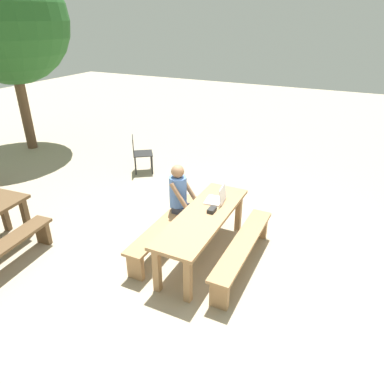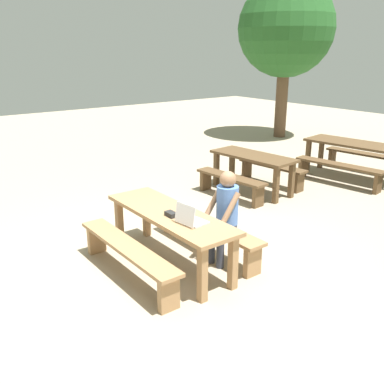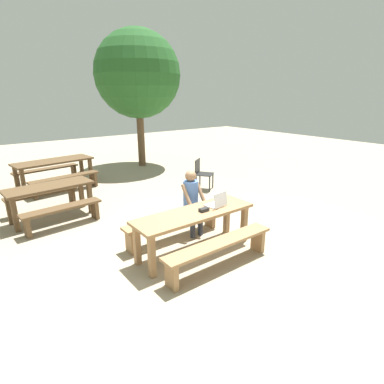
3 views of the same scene
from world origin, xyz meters
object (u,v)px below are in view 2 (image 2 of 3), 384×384
Objects in this scene: person_seated at (225,211)px; picnic_table_rear at (355,148)px; laptop at (190,219)px; small_pouch at (171,214)px; tree_left at (286,29)px; picnic_table_front at (170,220)px; picnic_table_mid at (253,161)px.

picnic_table_rear is (-1.25, 4.79, -0.05)m from person_seated.
laptop reaches higher than small_pouch.
laptop is 0.62m from person_seated.
picnic_table_rear is 5.36m from tree_left.
tree_left reaches higher than picnic_table_front.
small_pouch is at bearing 1.42° from laptop.
tree_left is (-3.45, 4.65, 2.62)m from picnic_table_mid.
picnic_table_mid is at bearing 118.51° from small_pouch.
tree_left reaches higher than picnic_table_mid.
picnic_table_front is at bearing -68.08° from picnic_table_mid.
small_pouch is (-0.33, -0.05, -0.03)m from laptop.
picnic_table_front is 1.70× the size of person_seated.
picnic_table_front is 3.37m from picnic_table_mid.
person_seated reaches higher than laptop.
person_seated is 0.26× the size of tree_left.
person_seated is at bearing -52.73° from tree_left.
laptop is at bearing -61.73° from picnic_table_mid.
picnic_table_front is 5.44m from picnic_table_rear.
picnic_table_rear reaches higher than picnic_table_front.
picnic_table_rear is (-0.86, 5.37, 0.06)m from picnic_table_front.
tree_left is (-5.45, 7.67, 2.44)m from laptop.
picnic_table_rear is (-1.33, 5.40, -0.12)m from laptop.
picnic_table_front is 0.50m from laptop.
picnic_table_mid is at bearing -113.59° from picnic_table_rear.
small_pouch is 5.54m from picnic_table_rear.
laptop reaches higher than picnic_table_front.
tree_left is at bearing 123.11° from picnic_table_front.
laptop is 0.07× the size of tree_left.
picnic_table_rear reaches higher than small_pouch.
picnic_table_mid is (-1.67, 3.07, -0.14)m from small_pouch.
picnic_table_front is 13.28× the size of small_pouch.
picnic_table_mid is 6.36m from tree_left.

